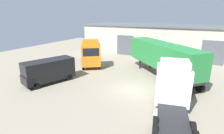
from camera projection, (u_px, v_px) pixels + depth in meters
The scene contains 6 objects.
ground_plane at pixel (133, 90), 17.39m from camera, with size 60.00×60.00×0.00m, color gray.
warehouse_building at pixel (169, 40), 32.00m from camera, with size 32.48×8.78×5.40m.
tractor_unit_white at pixel (172, 88), 13.31m from camera, with size 3.76×6.62×3.95m.
container_trailer_green at pixel (162, 56), 20.39m from camera, with size 10.21×9.96×4.03m.
delivery_van_black at pixel (48, 71), 18.87m from camera, with size 3.63×5.75×2.55m.
tractor_unit_orange at pixel (91, 54), 24.38m from camera, with size 6.00×6.94×3.98m.
Camera 1 is at (5.50, -15.16, 7.23)m, focal length 28.00 mm.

